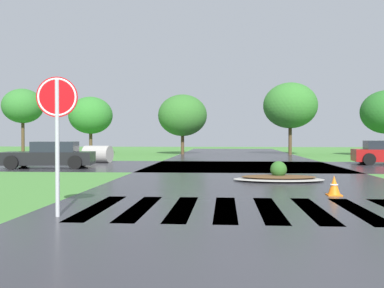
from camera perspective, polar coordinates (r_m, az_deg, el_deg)
asphalt_roadway at (r=14.28m, az=7.99°, el=-5.11°), size 9.56×80.00×0.01m
asphalt_cross_road at (r=22.53m, az=6.64°, el=-2.87°), size 90.00×8.61×0.01m
crosswalk_stripes at (r=9.33m, az=9.96°, el=-8.36°), size 7.65×3.38×0.01m
stop_sign at (r=8.64m, az=-17.11°, el=3.91°), size 0.75×0.18×2.64m
median_island at (r=15.21m, az=11.17°, el=-4.22°), size 3.07×1.61×0.68m
car_white_sedan at (r=22.18m, az=-17.96°, el=-1.44°), size 4.44×2.48×1.27m
drainage_pipe_stack at (r=26.16m, az=-12.16°, el=-1.29°), size 1.76×1.30×0.98m
traffic_cone at (r=11.86m, az=17.97°, el=-5.23°), size 0.36×0.36×0.51m
background_treeline at (r=36.49m, az=6.63°, el=4.29°), size 41.01×6.34×5.96m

